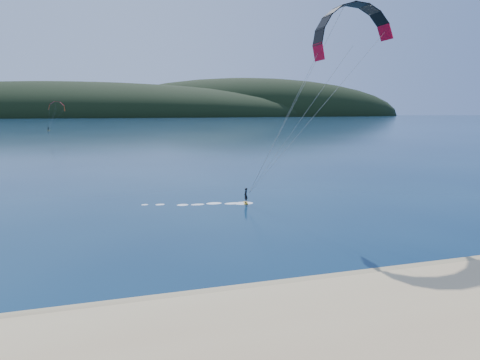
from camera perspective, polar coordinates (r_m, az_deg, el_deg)
The scene contains 5 objects.
ground at distance 18.63m, azimuth 5.86°, elevation -20.46°, with size 1800.00×1800.00×0.00m, color #08213E.
wet_sand at distance 22.37m, azimuth 1.27°, elevation -14.97°, with size 220.00×2.50×0.10m.
headland at distance 760.27m, azimuth -16.49°, elevation 8.08°, with size 1200.00×310.00×140.00m.
kitesurfer_near at distance 41.35m, azimuth 13.98°, elevation 16.17°, with size 23.11×8.00×18.31m.
kitesurfer_far at distance 218.38m, azimuth -23.21°, elevation 8.62°, with size 9.42×8.11×12.37m.
Camera 1 is at (-6.38, -14.90, 9.19)m, focal length 32.07 mm.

